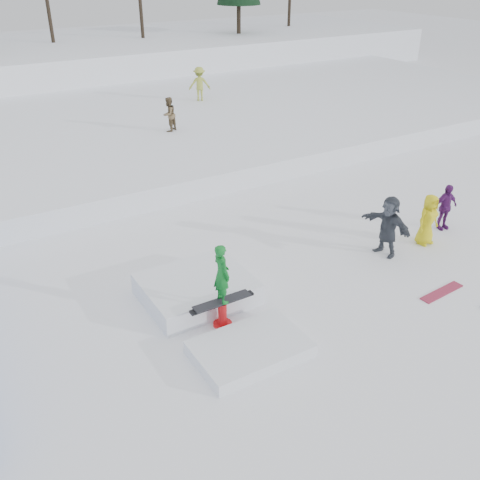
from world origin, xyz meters
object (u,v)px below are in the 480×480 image
spectator_dark (388,226)px  walker_ygreen (200,84)px  jib_rail_feature (211,302)px  walker_olive (169,114)px  spectator_yellow (428,220)px  spectator_purple (445,207)px

spectator_dark → walker_ygreen: bearing=165.5°
spectator_dark → jib_rail_feature: bearing=-96.5°
walker_olive → spectator_yellow: 12.28m
spectator_purple → walker_ygreen: bearing=100.8°
walker_olive → jib_rail_feature: bearing=37.3°
spectator_purple → spectator_dark: bearing=-164.9°
spectator_dark → walker_olive: bearing=-179.8°
spectator_dark → jib_rail_feature: (-5.64, 0.03, -0.58)m
walker_olive → spectator_dark: 11.89m
jib_rail_feature → spectator_purple: bearing=1.6°
spectator_purple → spectator_yellow: size_ratio=0.95×
spectator_yellow → walker_olive: bearing=100.5°
walker_olive → walker_ygreen: (3.68, 4.27, 0.13)m
spectator_yellow → jib_rail_feature: (-7.11, 0.17, -0.47)m
walker_ygreen → spectator_dark: bearing=106.3°
spectator_purple → spectator_dark: (-2.69, -0.26, 0.15)m
jib_rail_feature → spectator_dark: bearing=-0.3°
spectator_dark → spectator_yellow: bearing=78.4°
walker_ygreen → spectator_yellow: size_ratio=1.11×
walker_ygreen → walker_olive: bearing=73.8°
jib_rail_feature → walker_ygreen: bearing=63.5°
walker_olive → spectator_dark: (1.33, -11.80, -0.65)m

